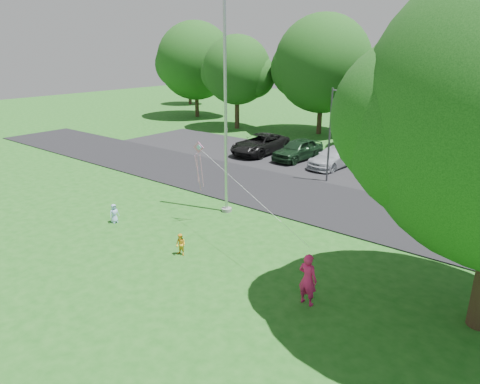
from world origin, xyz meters
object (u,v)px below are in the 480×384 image
Objects in this scene: child_blue at (114,213)px; kite at (202,160)px; street_lamp at (334,127)px; flagpole at (226,126)px; trash_can at (385,186)px; woman at (308,279)px; child_yellow at (181,245)px.

child_blue is 4.80m from kite.
street_lamp reaches higher than kite.
trash_can is at bearing 54.22° from flagpole.
kite is (-6.80, 2.55, 2.14)m from woman.
street_lamp is (1.75, 7.38, -0.89)m from flagpole.
flagpole reaches higher than trash_can.
child_blue is (-3.05, -4.26, -3.72)m from flagpole.
trash_can is 1.16× the size of child_blue.
street_lamp is 13.19m from woman.
kite is at bearing -117.27° from street_lamp.
child_blue is (-4.80, -11.64, -2.83)m from street_lamp.
trash_can is 0.60× the size of woman.
woman is 1.92× the size of child_blue.
kite is (-1.49, -9.28, -0.28)m from street_lamp.
street_lamp is 9.41m from kite.
flagpole is 9.77× the size of trash_can.
flagpole is at bearing -125.78° from trash_can.
trash_can is (5.12, 7.11, -3.65)m from flagpole.
child_yellow is (-5.43, -0.16, -0.41)m from woman.
kite is at bearing -118.35° from trash_can.
trash_can is 14.00m from child_blue.
kite is at bearing 113.80° from child_yellow.
flagpole is 11.49× the size of child_yellow.
woman is 0.23× the size of kite.
flagpole is 5.88× the size of woman.
child_yellow is at bearing -77.98° from kite.
street_lamp is 4.37m from trash_can.
kite reaches higher than child_yellow.
street_lamp is 12.90m from child_blue.
child_blue is at bearing -130.58° from street_lamp.
trash_can is at bearing -22.69° from street_lamp.
kite is (3.31, 2.35, 2.55)m from child_blue.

